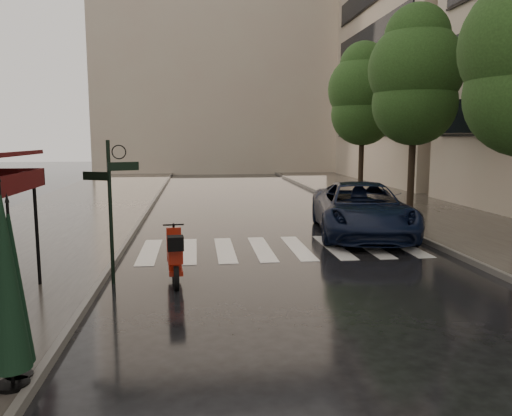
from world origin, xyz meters
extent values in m
plane|color=black|center=(0.00, 0.00, 0.00)|extent=(120.00, 120.00, 0.00)
cube|color=#38332D|center=(-4.50, 12.00, 0.06)|extent=(6.00, 60.00, 0.12)
cube|color=#38332D|center=(10.25, 12.00, 0.06)|extent=(5.50, 60.00, 0.12)
cube|color=#595651|center=(-1.45, 12.00, 0.07)|extent=(0.12, 60.00, 0.16)
cube|color=#595651|center=(7.45, 12.00, 0.07)|extent=(0.12, 60.00, 0.16)
cube|color=silver|center=(-0.70, 6.00, 0.01)|extent=(0.50, 3.20, 0.01)
cube|color=silver|center=(0.35, 6.00, 0.01)|extent=(0.50, 3.20, 0.01)
cube|color=silver|center=(1.40, 6.00, 0.01)|extent=(0.50, 3.20, 0.01)
cube|color=silver|center=(2.45, 6.00, 0.01)|extent=(0.50, 3.20, 0.01)
cube|color=silver|center=(3.50, 6.00, 0.01)|extent=(0.50, 3.20, 0.01)
cube|color=silver|center=(4.55, 6.00, 0.01)|extent=(0.50, 3.20, 0.01)
cube|color=silver|center=(5.60, 6.00, 0.01)|extent=(0.50, 3.20, 0.01)
cube|color=silver|center=(6.65, 6.00, 0.01)|extent=(0.50, 3.20, 0.01)
cylinder|color=black|center=(-2.65, 2.75, 1.29)|extent=(0.07, 0.07, 2.35)
cylinder|color=black|center=(-1.20, 3.00, 1.55)|extent=(0.08, 0.08, 3.10)
cube|color=black|center=(-0.90, 3.00, 2.55)|extent=(0.62, 0.26, 0.18)
cube|color=black|center=(-1.48, 3.00, 2.35)|extent=(0.56, 0.29, 0.18)
cube|color=tan|center=(16.50, 26.00, 9.25)|extent=(8.00, 16.00, 18.50)
cube|color=tan|center=(3.00, 38.00, 10.00)|extent=(22.00, 6.00, 20.00)
cylinder|color=black|center=(9.50, 12.00, 2.36)|extent=(0.28, 0.28, 4.48)
sphere|color=#1C3312|center=(9.50, 12.00, 4.52)|extent=(3.40, 3.40, 3.40)
sphere|color=#1C3312|center=(9.50, 12.00, 5.88)|extent=(3.80, 3.80, 3.80)
sphere|color=#1C3312|center=(9.50, 12.00, 7.16)|extent=(2.60, 2.60, 2.60)
cylinder|color=black|center=(9.70, 19.00, 2.30)|extent=(0.28, 0.28, 4.37)
sphere|color=#1C3312|center=(9.70, 19.00, 4.41)|extent=(3.40, 3.40, 3.40)
sphere|color=#1C3312|center=(9.70, 19.00, 5.74)|extent=(3.80, 3.80, 3.80)
sphere|color=#1C3312|center=(9.70, 19.00, 6.98)|extent=(2.60, 2.60, 2.60)
cube|color=#462712|center=(-3.47, 3.03, 1.12)|extent=(0.19, 0.33, 0.35)
cylinder|color=black|center=(0.18, 2.41, 0.25)|extent=(0.14, 0.50, 0.50)
cylinder|color=black|center=(0.08, 3.70, 0.25)|extent=(0.14, 0.50, 0.50)
cube|color=maroon|center=(0.13, 3.08, 0.33)|extent=(0.39, 1.37, 0.10)
cube|color=maroon|center=(0.15, 2.82, 0.64)|extent=(0.35, 0.59, 0.29)
cube|color=maroon|center=(0.09, 3.54, 0.73)|extent=(0.34, 0.15, 0.78)
cylinder|color=black|center=(0.08, 3.65, 1.16)|extent=(0.48, 0.07, 0.04)
cube|color=black|center=(0.18, 2.44, 0.99)|extent=(0.35, 0.34, 0.29)
imported|color=black|center=(5.93, 7.71, 0.85)|extent=(3.75, 6.47, 1.70)
cylinder|color=black|center=(-1.65, -1.50, 0.14)|extent=(0.34, 0.34, 0.05)
cylinder|color=black|center=(-1.65, -1.50, 1.27)|extent=(0.04, 0.04, 2.20)
cone|color=black|center=(-1.65, -1.50, 1.38)|extent=(0.41, 0.41, 2.09)
cylinder|color=black|center=(-1.65, -1.72, 0.14)|extent=(0.40, 0.40, 0.05)
cylinder|color=black|center=(-1.65, -1.72, 1.41)|extent=(0.04, 0.04, 2.47)
cone|color=black|center=(-1.65, -1.72, 1.53)|extent=(0.48, 0.48, 2.35)
camera|label=1|loc=(0.63, -7.79, 3.16)|focal=35.00mm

